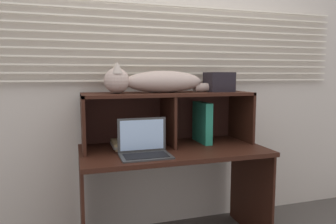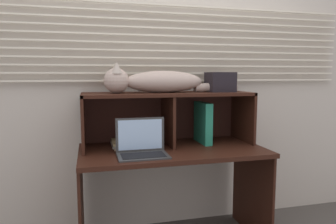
% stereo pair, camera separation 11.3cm
% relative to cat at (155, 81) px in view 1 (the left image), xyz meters
% --- Properties ---
extents(back_panel_with_blinds, '(4.40, 0.08, 2.50)m').
position_rel_cat_xyz_m(back_panel_with_blinds, '(0.09, 0.24, 0.07)').
color(back_panel_with_blinds, beige).
rests_on(back_panel_with_blinds, ground).
extents(desk, '(1.28, 0.66, 0.72)m').
position_rel_cat_xyz_m(desk, '(0.09, -0.13, -0.61)').
color(desk, '#32170E').
rests_on(desk, ground).
extents(hutch_shelf_unit, '(1.23, 0.39, 0.39)m').
position_rel_cat_xyz_m(hutch_shelf_unit, '(0.09, 0.03, -0.19)').
color(hutch_shelf_unit, '#32170E').
rests_on(hutch_shelf_unit, desk).
extents(cat, '(1.00, 0.19, 0.22)m').
position_rel_cat_xyz_m(cat, '(0.00, 0.00, 0.00)').
color(cat, '#BCA598').
rests_on(cat, hutch_shelf_unit).
extents(laptop, '(0.32, 0.22, 0.24)m').
position_rel_cat_xyz_m(laptop, '(-0.14, -0.26, -0.42)').
color(laptop, '#373737').
rests_on(laptop, desk).
extents(binder_upright, '(0.06, 0.26, 0.31)m').
position_rel_cat_xyz_m(binder_upright, '(0.37, 0.00, -0.31)').
color(binder_upright, '#238163').
rests_on(binder_upright, desk).
extents(book_stack, '(0.21, 0.23, 0.05)m').
position_rel_cat_xyz_m(book_stack, '(-0.22, -0.00, -0.44)').
color(book_stack, tan).
rests_on(book_stack, desk).
extents(storage_box, '(0.19, 0.18, 0.15)m').
position_rel_cat_xyz_m(storage_box, '(0.50, 0.00, -0.01)').
color(storage_box, black).
rests_on(storage_box, hutch_shelf_unit).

